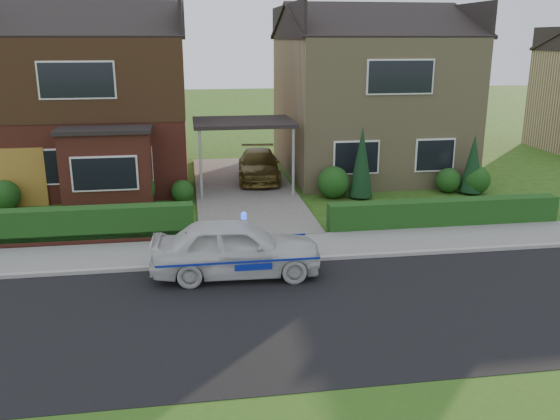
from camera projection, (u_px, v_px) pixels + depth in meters
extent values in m
plane|color=#234713|center=(293.00, 314.00, 12.92)|extent=(120.00, 120.00, 0.00)
cube|color=black|center=(293.00, 314.00, 12.92)|extent=(60.00, 6.00, 0.02)
cube|color=#9E9993|center=(273.00, 261.00, 15.79)|extent=(60.00, 0.16, 0.12)
cube|color=slate|center=(268.00, 248.00, 16.79)|extent=(60.00, 2.00, 0.10)
cube|color=#666059|center=(244.00, 189.00, 23.34)|extent=(3.80, 12.00, 0.12)
cube|color=brown|center=(97.00, 111.00, 24.53)|extent=(7.20, 8.00, 5.80)
cube|color=white|center=(38.00, 167.00, 20.90)|extent=(1.80, 0.08, 1.30)
cube|color=white|center=(130.00, 164.00, 21.37)|extent=(1.60, 0.08, 1.30)
cube|color=white|center=(77.00, 80.00, 20.30)|extent=(2.60, 0.08, 1.30)
cube|color=black|center=(94.00, 75.00, 24.13)|extent=(7.26, 8.06, 2.90)
cube|color=brown|center=(107.00, 170.00, 20.63)|extent=(3.00, 1.40, 2.70)
cube|color=black|center=(104.00, 130.00, 20.23)|extent=(3.20, 1.60, 0.14)
cube|color=tan|center=(367.00, 106.00, 26.25)|extent=(7.20, 8.00, 5.80)
cube|color=white|center=(356.00, 157.00, 22.62)|extent=(1.80, 0.08, 1.30)
cube|color=white|center=(435.00, 155.00, 23.09)|extent=(1.60, 0.08, 1.30)
cube|color=white|center=(400.00, 77.00, 22.02)|extent=(2.60, 0.08, 1.30)
cube|color=black|center=(243.00, 122.00, 22.60)|extent=(3.80, 3.00, 0.14)
cylinder|color=gray|center=(201.00, 166.00, 21.39)|extent=(0.10, 0.10, 2.70)
cylinder|color=gray|center=(293.00, 163.00, 21.90)|extent=(0.10, 0.10, 2.70)
cube|color=olive|center=(14.00, 178.00, 20.85)|extent=(2.20, 0.10, 2.10)
cube|color=brown|center=(63.00, 241.00, 17.03)|extent=(7.70, 0.25, 0.36)
cube|color=#123711|center=(64.00, 245.00, 17.23)|extent=(7.50, 0.55, 0.90)
cube|color=#123711|center=(443.00, 227.00, 18.85)|extent=(7.50, 0.55, 0.80)
sphere|color=#123711|center=(4.00, 195.00, 20.52)|extent=(1.08, 1.08, 1.08)
sphere|color=#123711|center=(136.00, 189.00, 20.96)|extent=(1.32, 1.32, 1.32)
sphere|color=#123711|center=(182.00, 191.00, 21.55)|extent=(0.84, 0.84, 0.84)
sphere|color=#123711|center=(333.00, 182.00, 22.14)|extent=(1.20, 1.20, 1.20)
sphere|color=#123711|center=(448.00, 180.00, 22.95)|extent=(0.96, 0.96, 0.96)
sphere|color=#123711|center=(476.00, 180.00, 22.80)|extent=(1.08, 1.08, 1.08)
cone|color=black|center=(362.00, 164.00, 21.90)|extent=(0.90, 0.90, 2.60)
cone|color=black|center=(473.00, 166.00, 22.61)|extent=(0.90, 0.90, 2.20)
imported|color=silver|center=(236.00, 248.00, 14.84)|extent=(1.89, 4.32, 1.45)
sphere|color=#193FF2|center=(244.00, 217.00, 14.64)|extent=(0.17, 0.17, 0.17)
cube|color=navy|center=(239.00, 263.00, 14.04)|extent=(3.91, 0.02, 0.05)
cube|color=navy|center=(234.00, 239.00, 15.67)|extent=(3.91, 0.01, 0.05)
ellipsoid|color=black|center=(188.00, 241.00, 14.49)|extent=(0.22, 0.17, 0.21)
sphere|color=white|center=(189.00, 242.00, 14.44)|extent=(0.11, 0.11, 0.11)
sphere|color=black|center=(188.00, 236.00, 14.43)|extent=(0.13, 0.13, 0.13)
cone|color=black|center=(186.00, 233.00, 14.42)|extent=(0.04, 0.04, 0.05)
cone|color=black|center=(190.00, 233.00, 14.43)|extent=(0.04, 0.04, 0.05)
imported|color=brown|center=(259.00, 165.00, 24.55)|extent=(2.04, 4.25, 1.19)
imported|color=gray|center=(80.00, 200.00, 20.47)|extent=(0.44, 0.30, 0.81)
imported|color=gray|center=(67.00, 227.00, 17.65)|extent=(0.43, 0.43, 0.73)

